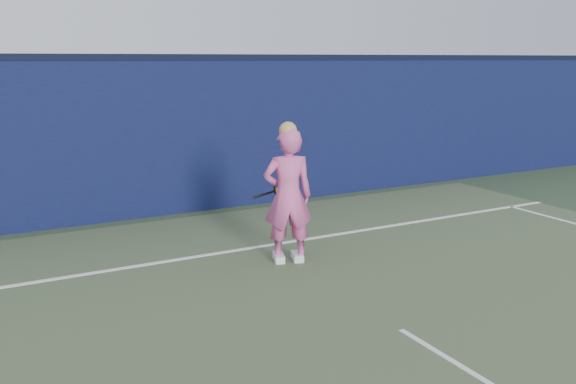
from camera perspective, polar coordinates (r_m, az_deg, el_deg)
ground at (r=5.37m, az=17.46°, el=-16.32°), size 80.00×80.00×0.00m
backstop_wall at (r=10.40m, az=-8.49°, el=5.18°), size 24.00×0.40×2.50m
wall_cap at (r=10.32m, az=-8.73°, el=12.36°), size 24.00×0.42×0.10m
player at (r=7.60m, az=0.00°, el=-0.33°), size 0.72×0.58×1.78m
racket at (r=8.02m, az=-0.57°, el=0.25°), size 0.54×0.22×0.30m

